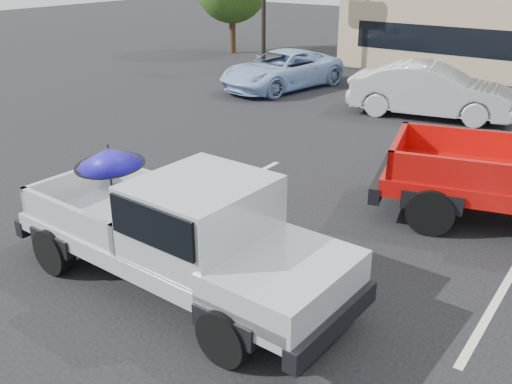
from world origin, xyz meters
TOP-DOWN VIEW (x-y plane):
  - ground at (0.00, 0.00)m, footprint 90.00×90.00m
  - stripe_left at (-3.00, 2.00)m, footprint 0.12×5.00m
  - stripe_right at (3.00, 2.00)m, footprint 0.12×5.00m
  - silver_pickup at (-0.85, -1.07)m, footprint 5.76×2.29m
  - silver_sedan at (-1.48, 10.85)m, footprint 5.19×2.65m
  - blue_suv at (-7.43, 11.50)m, footprint 3.24×5.40m

SIDE VIEW (x-z plane):
  - ground at x=0.00m, z-range 0.00..0.00m
  - stripe_left at x=-3.00m, z-range 0.00..0.01m
  - stripe_right at x=3.00m, z-range 0.00..0.01m
  - blue_suv at x=-7.43m, z-range 0.00..1.40m
  - silver_sedan at x=-1.48m, z-range 0.00..1.63m
  - silver_pickup at x=-0.85m, z-range 0.02..2.08m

